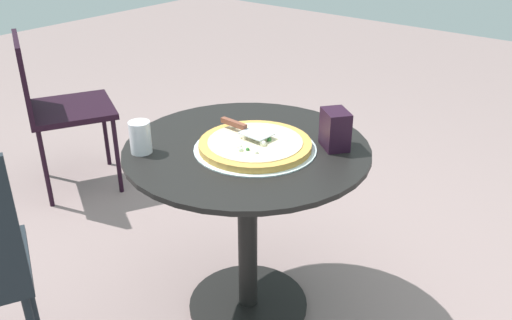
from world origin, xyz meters
name	(u,v)px	position (x,y,z in m)	size (l,w,h in m)	color
ground_plane	(248,305)	(0.00, 0.00, 0.00)	(10.00, 10.00, 0.00)	gray
patio_table	(247,197)	(0.00, 0.00, 0.50)	(0.84, 0.84, 0.70)	black
pizza_on_tray	(256,145)	(0.00, -0.04, 0.71)	(0.41, 0.41, 0.05)	silver
pizza_server	(244,128)	(0.02, 0.03, 0.75)	(0.08, 0.21, 0.02)	silver
drinking_cup	(140,137)	(-0.25, 0.24, 0.75)	(0.07, 0.07, 0.11)	silver
napkin_dispenser	(335,129)	(0.18, -0.24, 0.76)	(0.10, 0.08, 0.13)	black
patio_chair_near	(54,101)	(0.12, 1.39, 0.50)	(0.57, 0.57, 0.84)	black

